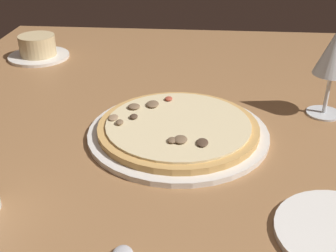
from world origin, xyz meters
TOP-DOWN VIEW (x-y plane):
  - dining_table at (0.00, 0.00)cm, footprint 150.00×110.00cm
  - pizza_main at (4.37, -3.34)cm, footprint 33.08×33.08cm
  - ramekin_on_saucer at (43.92, 37.14)cm, footprint 16.22×16.22cm
  - wine_glass_far at (15.51, -32.11)cm, footprint 7.25×7.25cm

SIDE VIEW (x-z plane):
  - dining_table at x=0.00cm, z-range 0.00..4.00cm
  - pizza_main at x=4.37cm, z-range 3.54..6.88cm
  - ramekin_on_saucer at x=43.92cm, z-range 3.48..9.67cm
  - wine_glass_far at x=15.51cm, z-range 7.65..25.61cm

